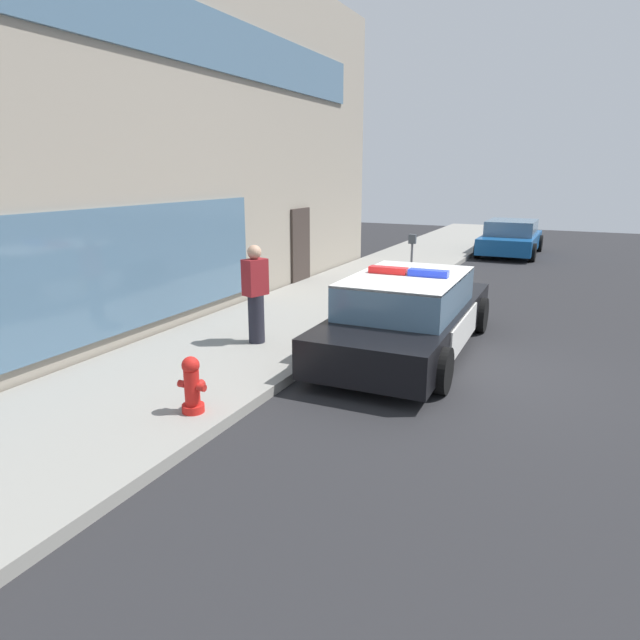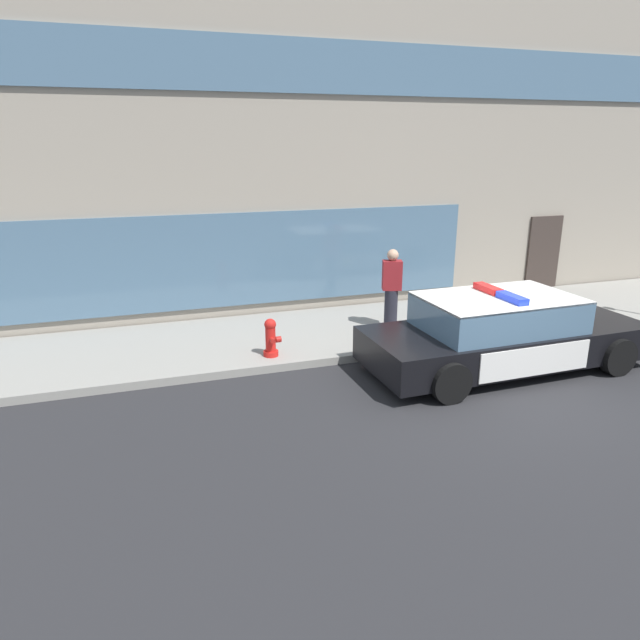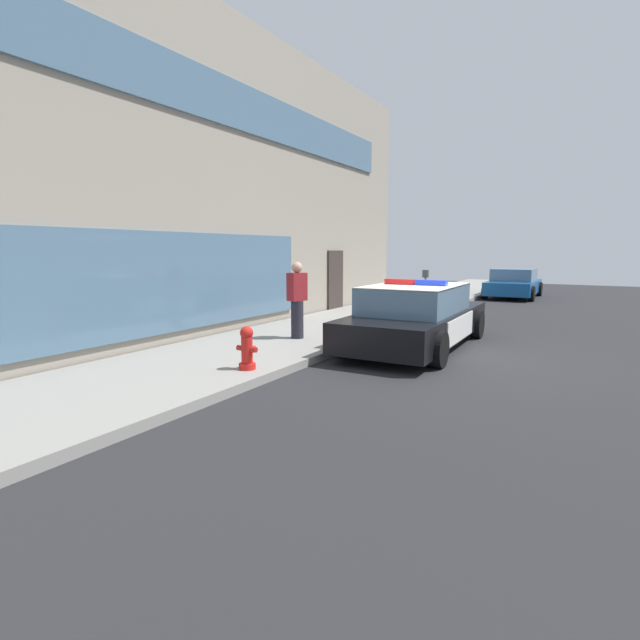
# 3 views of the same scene
# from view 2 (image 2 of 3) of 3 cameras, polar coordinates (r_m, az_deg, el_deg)

# --- Properties ---
(ground) EXTENTS (48.00, 48.00, 0.00)m
(ground) POSITION_cam_2_polar(r_m,az_deg,el_deg) (10.13, 16.83, -6.74)
(ground) COLOR #262628
(sidewalk) EXTENTS (48.00, 3.24, 0.15)m
(sidewalk) POSITION_cam_2_polar(r_m,az_deg,el_deg) (12.94, 7.92, -0.50)
(sidewalk) COLOR gray
(sidewalk) RESTS_ON ground
(storefront_building) EXTENTS (22.94, 8.76, 7.68)m
(storefront_building) POSITION_cam_2_polar(r_m,az_deg,el_deg) (17.41, -6.44, 16.69)
(storefront_building) COLOR gray
(storefront_building) RESTS_ON ground
(police_cruiser) EXTENTS (5.22, 2.21, 1.49)m
(police_cruiser) POSITION_cam_2_polar(r_m,az_deg,el_deg) (10.91, 17.66, -1.24)
(police_cruiser) COLOR black
(police_cruiser) RESTS_ON ground
(fire_hydrant) EXTENTS (0.34, 0.39, 0.73)m
(fire_hydrant) POSITION_cam_2_polar(r_m,az_deg,el_deg) (10.72, -4.90, -1.79)
(fire_hydrant) COLOR red
(fire_hydrant) RESTS_ON sidewalk
(pedestrian_on_sidewalk) EXTENTS (0.46, 0.37, 1.71)m
(pedestrian_on_sidewalk) POSITION_cam_2_polar(r_m,az_deg,el_deg) (12.25, 7.11, 3.08)
(pedestrian_on_sidewalk) COLOR #23232D
(pedestrian_on_sidewalk) RESTS_ON sidewalk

